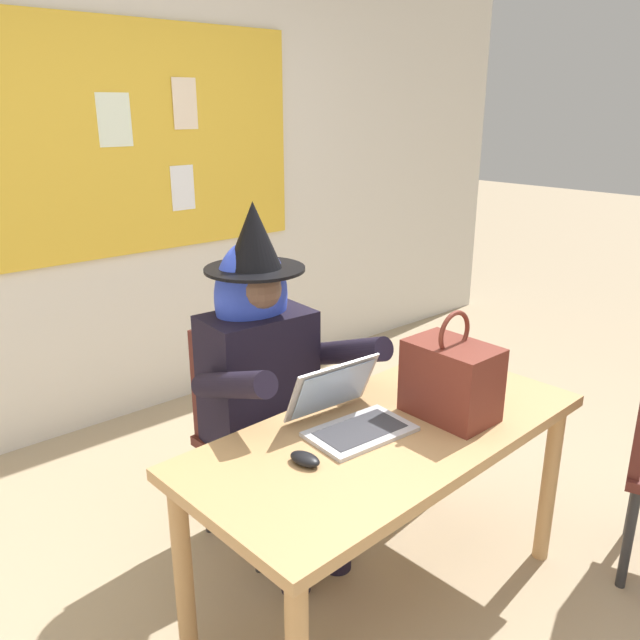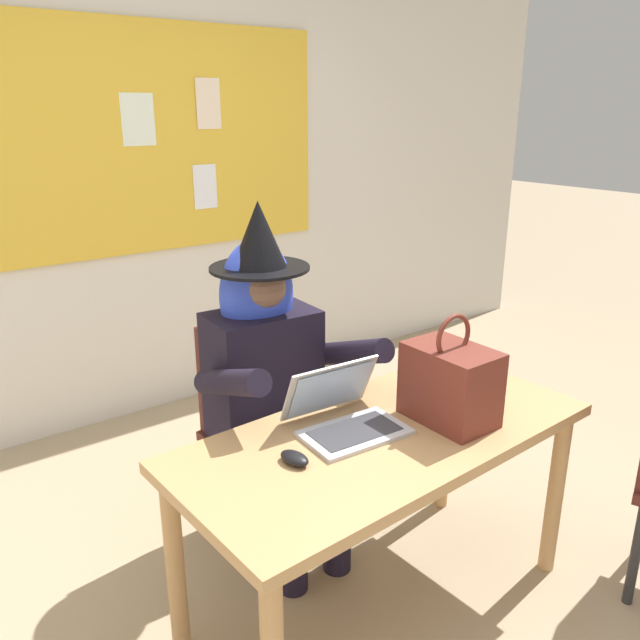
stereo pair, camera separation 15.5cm
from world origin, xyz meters
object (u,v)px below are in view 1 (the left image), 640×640
object	(u,v)px
desk_main	(388,453)
chair_at_desk	(250,418)
handbag	(451,379)
laptop	(349,414)
person_costumed	(266,364)
computer_mouse	(305,459)

from	to	relation	value
desk_main	chair_at_desk	xyz separation A→B (m)	(-0.08, 0.69, -0.11)
handbag	desk_main	bearing A→B (deg)	162.87
laptop	handbag	world-z (taller)	handbag
desk_main	person_costumed	size ratio (longest dim) A/B	1.03
person_costumed	handbag	bearing A→B (deg)	29.00
chair_at_desk	computer_mouse	xyz separation A→B (m)	(-0.27, -0.68, 0.22)
desk_main	chair_at_desk	distance (m)	0.70
chair_at_desk	handbag	size ratio (longest dim) A/B	2.39
laptop	handbag	size ratio (longest dim) A/B	0.95
computer_mouse	handbag	size ratio (longest dim) A/B	0.28
person_costumed	handbag	world-z (taller)	person_costumed
chair_at_desk	handbag	distance (m)	0.89
computer_mouse	handbag	xyz separation A→B (m)	(0.58, -0.08, 0.12)
desk_main	person_costumed	distance (m)	0.60
desk_main	chair_at_desk	world-z (taller)	chair_at_desk
chair_at_desk	handbag	world-z (taller)	handbag
desk_main	laptop	distance (m)	0.19
laptop	handbag	distance (m)	0.37
desk_main	handbag	bearing A→B (deg)	-17.13
computer_mouse	person_costumed	bearing A→B (deg)	54.58
desk_main	laptop	bearing A→B (deg)	134.82
desk_main	handbag	world-z (taller)	handbag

